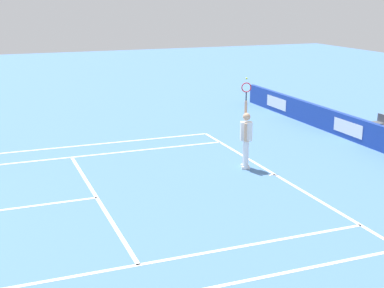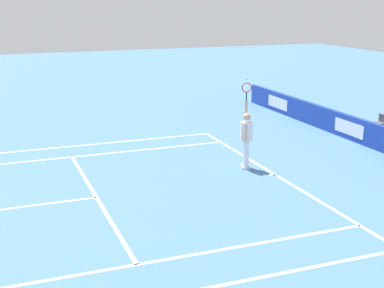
% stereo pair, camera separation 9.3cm
% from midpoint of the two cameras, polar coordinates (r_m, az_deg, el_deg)
% --- Properties ---
extents(line_baseline, '(10.97, 0.10, 0.01)m').
position_cam_midpoint_polar(line_baseline, '(16.98, 8.77, -3.16)').
color(line_baseline, white).
rests_on(line_baseline, ground).
extents(line_service, '(8.23, 0.10, 0.01)m').
position_cam_midpoint_polar(line_service, '(15.15, -9.72, -5.49)').
color(line_service, white).
rests_on(line_service, ground).
extents(line_singles_sideline_left, '(0.10, 11.89, 0.01)m').
position_cam_midpoint_polar(line_singles_sideline_left, '(18.95, -13.56, -1.46)').
color(line_singles_sideline_left, white).
rests_on(line_singles_sideline_left, ground).
extents(line_singles_sideline_right, '(0.10, 11.89, 0.01)m').
position_cam_midpoint_polar(line_singles_sideline_right, '(11.37, -7.76, -12.69)').
color(line_singles_sideline_right, white).
rests_on(line_singles_sideline_right, ground).
extents(line_doubles_sideline_left, '(0.10, 11.89, 0.01)m').
position_cam_midpoint_polar(line_doubles_sideline_left, '(20.26, -14.08, -0.42)').
color(line_doubles_sideline_left, white).
rests_on(line_doubles_sideline_left, ground).
extents(line_centre_mark, '(0.10, 0.20, 0.01)m').
position_cam_midpoint_polar(line_centre_mark, '(16.93, 8.47, -3.20)').
color(line_centre_mark, white).
rests_on(line_centre_mark, ground).
extents(tennis_player, '(0.51, 0.43, 2.85)m').
position_cam_midpoint_polar(tennis_player, '(17.25, 5.81, 0.66)').
color(tennis_player, white).
rests_on(tennis_player, ground).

